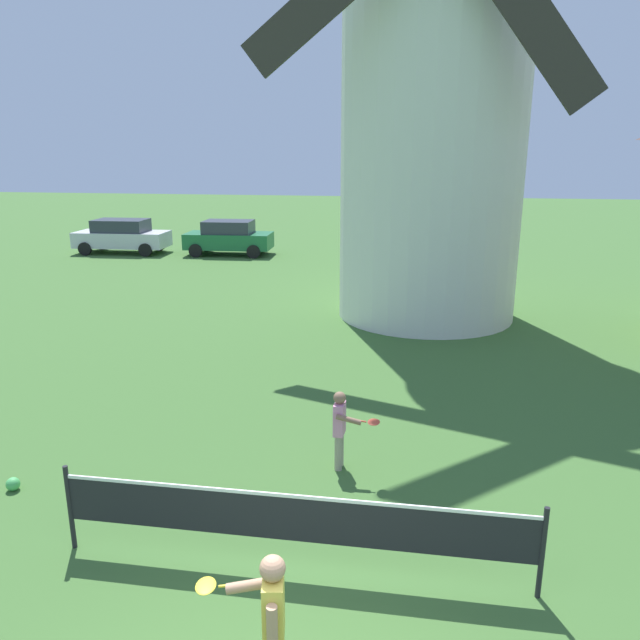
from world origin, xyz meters
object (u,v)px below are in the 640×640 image
(player_far, at_px, (341,426))
(parked_car_green, at_px, (229,237))
(tennis_net, at_px, (292,518))
(parked_car_silver, at_px, (122,236))
(stray_ball, at_px, (13,484))
(windmill, at_px, (436,61))
(player_near, at_px, (271,621))

(player_far, height_order, parked_car_green, parked_car_green)
(tennis_net, distance_m, parked_car_silver, 24.12)
(tennis_net, xyz_separation_m, parked_car_silver, (-12.34, 20.72, 0.12))
(tennis_net, distance_m, stray_ball, 4.45)
(windmill, relative_size, parked_car_green, 3.62)
(player_near, relative_size, player_far, 1.18)
(player_far, bearing_deg, windmill, 82.08)
(windmill, xyz_separation_m, parked_car_silver, (-13.88, 9.01, -6.12))
(player_near, xyz_separation_m, player_far, (0.07, 4.14, -0.13))
(windmill, bearing_deg, stray_ball, -118.64)
(parked_car_green, bearing_deg, player_far, -67.94)
(player_near, bearing_deg, player_far, 89.04)
(tennis_net, bearing_deg, stray_ball, 166.06)
(windmill, relative_size, player_near, 9.78)
(player_far, distance_m, parked_car_green, 20.06)
(stray_ball, relative_size, parked_car_silver, 0.04)
(tennis_net, bearing_deg, player_far, 84.20)
(windmill, distance_m, parked_car_silver, 17.64)
(stray_ball, bearing_deg, parked_car_silver, 112.31)
(player_near, xyz_separation_m, parked_car_silver, (-12.52, 22.43, -0.02))
(parked_car_silver, bearing_deg, windmill, -32.98)
(parked_car_green, bearing_deg, stray_ball, -81.43)
(windmill, bearing_deg, player_far, -97.92)
(windmill, relative_size, parked_car_silver, 3.34)
(parked_car_silver, bearing_deg, stray_ball, -67.69)
(tennis_net, bearing_deg, windmill, 82.52)
(parked_car_silver, height_order, parked_car_green, same)
(player_far, bearing_deg, player_near, -90.96)
(tennis_net, relative_size, parked_car_silver, 1.28)
(windmill, relative_size, stray_ball, 74.68)
(parked_car_green, bearing_deg, parked_car_silver, -176.46)
(windmill, xyz_separation_m, player_near, (-1.36, -13.42, -6.10))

